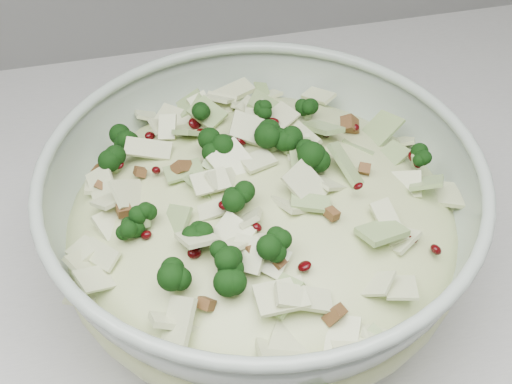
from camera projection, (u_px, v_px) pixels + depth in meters
mixing_bowl at (261, 226)px, 0.56m from camera, size 0.41×0.41×0.13m
salad at (262, 207)px, 0.54m from camera, size 0.35×0.35×0.13m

